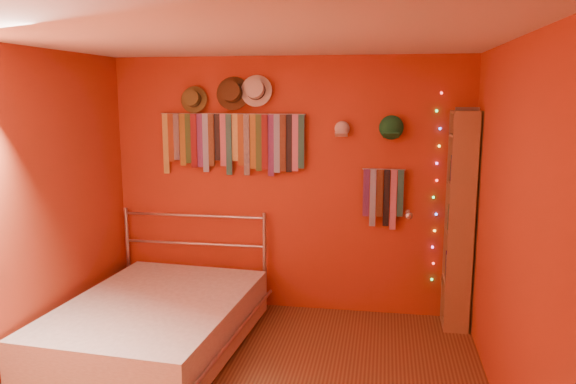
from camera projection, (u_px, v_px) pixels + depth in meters
The scene contains 15 objects.
back_wall at pixel (288, 186), 5.52m from camera, with size 3.50×0.02×2.50m, color #9D3019.
right_wall at pixel (515, 238), 3.53m from camera, with size 0.02×3.50×2.50m, color #9D3019.
left_wall at pixel (13, 217), 4.11m from camera, with size 0.02×3.50×2.50m, color #9D3019.
ceiling at pixel (242, 38), 3.60m from camera, with size 3.50×3.50×0.02m, color white.
tie_rack at pixel (233, 140), 5.47m from camera, with size 1.45×0.03×0.61m.
small_tie_rack at pixel (383, 195), 5.31m from camera, with size 0.40×0.03×0.58m.
fedora_olive at pixel (193, 99), 5.44m from camera, with size 0.26×0.14×0.26m.
fedora_brown at pixel (232, 92), 5.35m from camera, with size 0.33×0.18×0.32m.
fedora_white at pixel (255, 90), 5.31m from camera, with size 0.31×0.17×0.30m.
cap_white at pixel (342, 129), 5.28m from camera, with size 0.16×0.20×0.16m.
cap_green at pixel (391, 128), 5.20m from camera, with size 0.20×0.25×0.20m.
fairy_lights at pixel (436, 189), 5.24m from camera, with size 0.06×0.02×1.79m.
reading_lamp at pixel (409, 215), 5.12m from camera, with size 0.07×0.32×0.09m.
bookshelf at pixel (465, 220), 5.07m from camera, with size 0.25×0.34×2.00m.
bed at pixel (155, 323), 4.76m from camera, with size 1.63×2.09×0.99m.
Camera 1 is at (0.93, -3.62, 2.15)m, focal length 35.00 mm.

